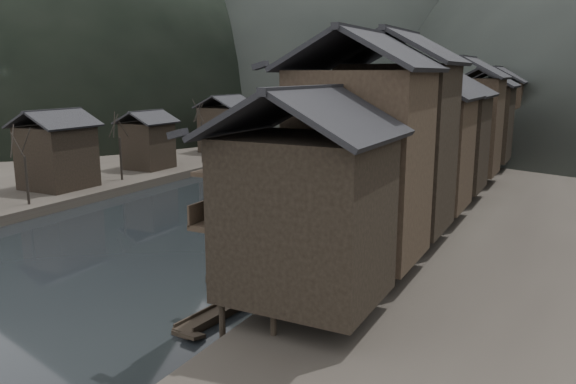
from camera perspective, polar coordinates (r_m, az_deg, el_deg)
The scene contains 12 objects.
water at distance 43.56m, azimuth -14.46°, elevation -5.63°, with size 300.00×300.00×0.00m, color black.
left_bank at distance 95.54m, azimuth -14.13°, elevation 4.23°, with size 40.00×200.00×1.20m, color #2D2823.
stilt_houses at distance 50.96m, azimuth 15.28°, elevation 7.04°, with size 9.00×67.60×15.88m.
left_houses at distance 70.68m, azimuth -16.22°, elevation 5.64°, with size 8.10×53.20×8.73m.
bare_trees at distance 71.39m, azimuth -11.88°, elevation 6.51°, with size 3.94×73.56×7.88m.
moored_sampans at distance 53.00m, azimuth 8.88°, elevation -2.02°, with size 2.64×55.60×0.47m.
midriver_boats at distance 78.55m, azimuth 4.68°, elevation 2.65°, with size 3.71×9.29×0.44m.
stone_bridge at distance 106.65m, azimuth 12.34°, elevation 7.53°, with size 40.00×6.00×9.00m.
hero_sampan at distance 37.35m, azimuth -5.28°, elevation -7.94°, with size 1.73×5.20×0.44m.
cargo_heap at distance 37.36m, azimuth -5.14°, elevation -7.00°, with size 1.13×1.48×0.68m, color black.
boatman at distance 35.44m, azimuth -6.53°, elevation -7.15°, with size 0.65×0.43×1.79m, color slate.
bamboo_pole at distance 34.55m, azimuth -6.36°, elevation -3.00°, with size 0.06×0.06×4.17m, color #8C7A51.
Camera 1 is at (28.24, -30.55, 12.91)m, focal length 35.00 mm.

